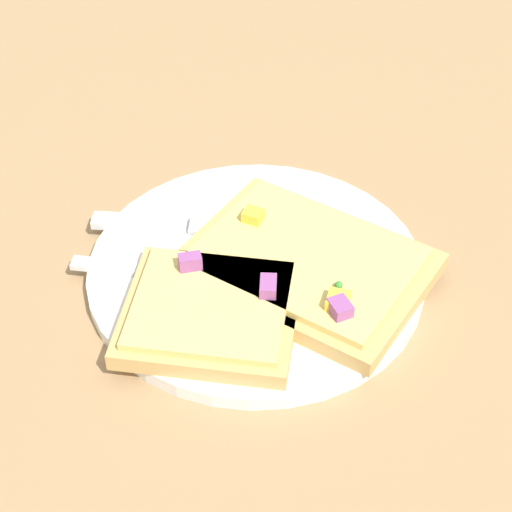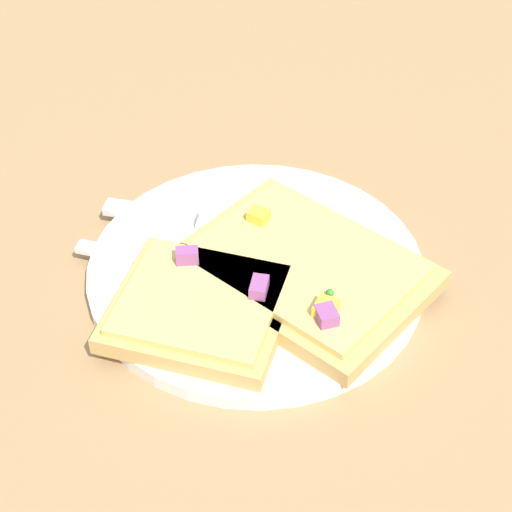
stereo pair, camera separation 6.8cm
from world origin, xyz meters
name	(u,v)px [view 1 (the left image)]	position (x,y,z in m)	size (l,w,h in m)	color
ground_plane	(256,276)	(0.00, 0.00, 0.00)	(4.00, 4.00, 0.00)	#9E7A51
plate	(256,271)	(0.00, 0.00, 0.01)	(0.27, 0.27, 0.01)	white
fork	(222,278)	(-0.02, -0.02, 0.01)	(0.22, 0.04, 0.01)	silver
knife	(198,225)	(-0.06, 0.03, 0.01)	(0.21, 0.05, 0.01)	silver
pizza_slice_main	(307,261)	(0.04, 0.00, 0.02)	(0.22, 0.19, 0.03)	tan
pizza_slice_corner	(211,311)	(-0.02, -0.07, 0.02)	(0.14, 0.13, 0.03)	tan
crumb_scatter	(308,291)	(0.05, -0.02, 0.02)	(0.10, 0.02, 0.01)	tan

